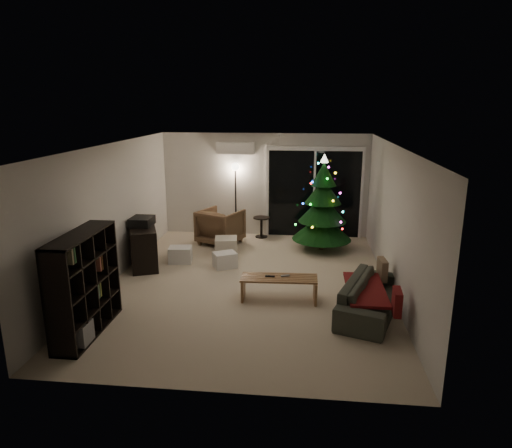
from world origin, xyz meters
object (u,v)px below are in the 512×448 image
at_px(armchair, 220,227).
at_px(bookshelf, 72,284).
at_px(coffee_table, 279,288).
at_px(sofa, 371,297).
at_px(christmas_tree, 323,203).
at_px(media_cabinet, 143,245).

bearing_deg(armchair, bookshelf, 97.32).
bearing_deg(coffee_table, bookshelf, -156.06).
height_order(armchair, coffee_table, armchair).
bearing_deg(armchair, sofa, 155.53).
distance_m(armchair, christmas_tree, 2.43).
relative_size(armchair, coffee_table, 0.71).
xyz_separation_m(armchair, christmas_tree, (2.33, -0.19, 0.66)).
bearing_deg(bookshelf, coffee_table, 36.67).
distance_m(bookshelf, sofa, 4.45).
distance_m(sofa, christmas_tree, 3.33).
height_order(sofa, christmas_tree, christmas_tree).
xyz_separation_m(media_cabinet, sofa, (4.30, -1.78, -0.14)).
relative_size(sofa, coffee_table, 1.47).
height_order(armchair, sofa, armchair).
bearing_deg(sofa, bookshelf, 123.41).
bearing_deg(sofa, media_cabinet, 86.96).
bearing_deg(bookshelf, media_cabinet, 100.29).
bearing_deg(coffee_table, christmas_tree, 71.97).
relative_size(coffee_table, christmas_tree, 0.59).
bearing_deg(armchair, coffee_table, 140.73).
relative_size(armchair, christmas_tree, 0.42).
bearing_deg(sofa, coffee_table, 96.43).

